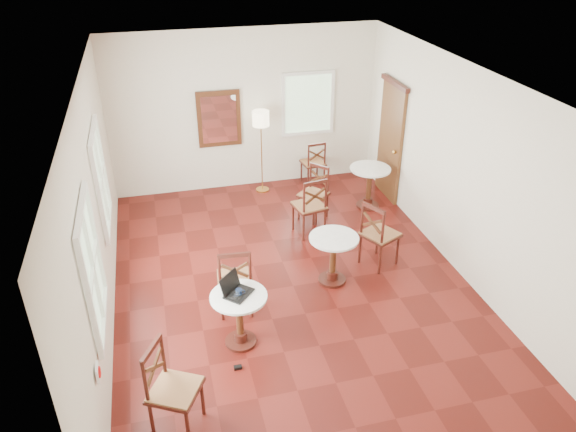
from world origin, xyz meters
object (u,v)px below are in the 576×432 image
(chair_back_b, at_px, (314,193))
(navy_mug, at_px, (239,292))
(water_glass, at_px, (237,296))
(power_adapter, at_px, (238,367))
(chair_mid_a, at_px, (310,206))
(floor_lamp, at_px, (261,124))
(chair_back_a, at_px, (313,163))
(chair_mid_b, at_px, (379,234))
(laptop, at_px, (235,289))
(chair_near_b, at_px, (172,389))
(cafe_table_near, at_px, (239,314))
(cafe_table_mid, at_px, (333,254))
(cafe_table_back, at_px, (369,183))
(mouse, at_px, (235,298))
(chair_near_a, at_px, (235,279))

(chair_back_b, relative_size, navy_mug, 8.23)
(chair_back_b, height_order, water_glass, chair_back_b)
(power_adapter, bearing_deg, chair_mid_a, 58.66)
(chair_back_b, xyz_separation_m, floor_lamp, (-0.65, 1.27, 0.87))
(chair_back_a, relative_size, navy_mug, 7.84)
(chair_mid_b, distance_m, navy_mug, 2.63)
(laptop, distance_m, power_adapter, 0.93)
(chair_back_b, bearing_deg, chair_back_a, 123.40)
(laptop, bearing_deg, chair_mid_b, -20.37)
(chair_near_b, height_order, chair_mid_b, chair_mid_b)
(cafe_table_near, xyz_separation_m, floor_lamp, (1.16, 4.13, 0.89))
(laptop, bearing_deg, cafe_table_mid, -16.33)
(cafe_table_back, height_order, mouse, mouse)
(chair_back_b, relative_size, mouse, 9.33)
(water_glass, height_order, power_adapter, water_glass)
(mouse, relative_size, power_adapter, 1.08)
(chair_near_a, height_order, power_adapter, chair_near_a)
(laptop, height_order, water_glass, laptop)
(chair_back_b, height_order, navy_mug, chair_back_b)
(mouse, bearing_deg, cafe_table_near, 47.32)
(chair_near_a, xyz_separation_m, floor_lamp, (1.10, 3.49, 0.83))
(chair_near_a, height_order, mouse, chair_near_a)
(chair_back_a, relative_size, chair_back_b, 0.95)
(cafe_table_back, bearing_deg, chair_mid_a, -153.24)
(cafe_table_back, bearing_deg, chair_back_b, -172.22)
(chair_mid_b, height_order, power_adapter, chair_mid_b)
(cafe_table_back, distance_m, chair_mid_a, 1.46)
(chair_near_a, bearing_deg, chair_near_b, 67.03)
(cafe_table_near, distance_m, navy_mug, 0.33)
(chair_near_a, bearing_deg, cafe_table_back, -134.67)
(laptop, distance_m, water_glass, 0.14)
(cafe_table_back, relative_size, chair_back_b, 0.81)
(navy_mug, xyz_separation_m, water_glass, (-0.05, -0.08, 0.01))
(chair_near_a, relative_size, chair_back_a, 1.13)
(cafe_table_near, bearing_deg, power_adapter, -104.76)
(floor_lamp, distance_m, laptop, 4.28)
(cafe_table_near, relative_size, chair_back_a, 0.81)
(chair_near_b, height_order, water_glass, chair_near_b)
(cafe_table_near, height_order, floor_lamp, floor_lamp)
(chair_near_a, relative_size, power_adapter, 10.91)
(chair_back_a, bearing_deg, chair_near_a, 51.82)
(chair_near_a, xyz_separation_m, mouse, (-0.11, -0.70, 0.24))
(chair_near_a, distance_m, chair_mid_b, 2.34)
(chair_near_a, distance_m, power_adapter, 1.20)
(chair_back_b, height_order, power_adapter, chair_back_b)
(chair_mid_a, distance_m, chair_back_a, 1.92)
(cafe_table_near, xyz_separation_m, chair_near_b, (-0.88, -1.08, 0.07))
(chair_mid_a, relative_size, chair_back_a, 1.15)
(water_glass, bearing_deg, cafe_table_near, 67.05)
(chair_mid_b, distance_m, power_adapter, 2.99)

